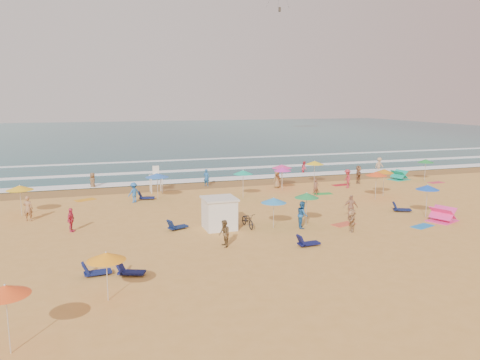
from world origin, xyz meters
name	(u,v)px	position (x,y,z in m)	size (l,w,h in m)	color
ground	(256,212)	(0.00, 0.00, 0.00)	(220.00, 220.00, 0.00)	gold
ocean	(140,135)	(0.00, 84.00, 0.00)	(220.00, 140.00, 0.18)	#0C4756
wet_sand	(214,184)	(0.00, 12.50, 0.01)	(220.00, 220.00, 0.00)	olive
surf_foam	(195,171)	(0.00, 21.32, 0.10)	(200.00, 18.70, 0.05)	white
cabana	(219,214)	(-3.87, -3.53, 1.00)	(2.00, 2.00, 2.00)	white
cabana_roof	(219,199)	(-3.87, -3.53, 2.06)	(2.20, 2.20, 0.12)	silver
bicycle	(248,220)	(-1.97, -3.83, 0.50)	(0.66, 1.89, 0.99)	black
lifeguard_stand	(156,181)	(-6.18, 10.25, 1.05)	(1.20, 1.20, 2.10)	white
beach_umbrellas	(223,184)	(-2.34, 1.00, 2.15)	(48.66, 27.84, 0.74)	#E031B2
loungers	(325,216)	(4.21, -3.21, 0.17)	(46.95, 19.24, 0.34)	#101950
towels	(271,217)	(0.56, -1.83, 0.01)	(44.73, 25.61, 0.03)	red
popup_tents	(416,189)	(15.77, 1.34, 0.60)	(10.35, 17.87, 1.20)	#FF3897
beachgoers	(268,188)	(2.98, 4.98, 0.81)	(50.81, 24.56, 2.11)	#A3724B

